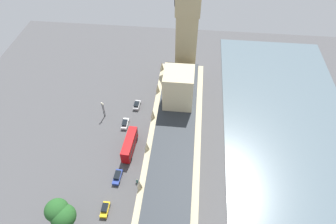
{
  "coord_description": "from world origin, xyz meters",
  "views": [
    {
      "loc": [
        -5.31,
        49.44,
        71.96
      ],
      "look_at": [
        1.0,
        -12.52,
        7.22
      ],
      "focal_mm": 32.04,
      "sensor_mm": 36.0,
      "label": 1
    }
  ],
  "objects_px": {
    "double_decker_bus_trailing": "(130,145)",
    "car_silver_far_end": "(137,105)",
    "plane_tree_kerbside": "(63,216)",
    "car_yellow_cab_opposite_hall": "(105,209)",
    "car_blue_under_trees": "(117,177)",
    "street_lamp_by_river_gate": "(103,107)",
    "plane_tree_near_tower": "(57,210)",
    "car_white_leading": "(125,124)",
    "pedestrian_corner": "(137,181)",
    "parliament_building": "(175,142)",
    "street_lamp_midblock": "(102,107)",
    "clock_tower": "(188,14)"
  },
  "relations": [
    {
      "from": "street_lamp_by_river_gate",
      "to": "double_decker_bus_trailing",
      "type": "bearing_deg",
      "value": 130.07
    },
    {
      "from": "car_blue_under_trees",
      "to": "plane_tree_near_tower",
      "type": "distance_m",
      "value": 18.09
    },
    {
      "from": "clock_tower",
      "to": "street_lamp_midblock",
      "type": "xyz_separation_m",
      "value": [
        25.01,
        20.52,
        -22.25
      ]
    },
    {
      "from": "car_yellow_cab_opposite_hall",
      "to": "parliament_building",
      "type": "bearing_deg",
      "value": -131.96
    },
    {
      "from": "double_decker_bus_trailing",
      "to": "car_white_leading",
      "type": "bearing_deg",
      "value": 113.21
    },
    {
      "from": "double_decker_bus_trailing",
      "to": "pedestrian_corner",
      "type": "height_order",
      "value": "double_decker_bus_trailing"
    },
    {
      "from": "double_decker_bus_trailing",
      "to": "street_lamp_by_river_gate",
      "type": "bearing_deg",
      "value": 133.21
    },
    {
      "from": "parliament_building",
      "to": "double_decker_bus_trailing",
      "type": "xyz_separation_m",
      "value": [
        13.25,
        -1.39,
        -4.65
      ]
    },
    {
      "from": "pedestrian_corner",
      "to": "street_lamp_by_river_gate",
      "type": "xyz_separation_m",
      "value": [
        14.75,
        -23.45,
        3.32
      ]
    },
    {
      "from": "car_silver_far_end",
      "to": "pedestrian_corner",
      "type": "bearing_deg",
      "value": -77.29
    },
    {
      "from": "car_blue_under_trees",
      "to": "street_lamp_by_river_gate",
      "type": "relative_size",
      "value": 0.84
    },
    {
      "from": "plane_tree_near_tower",
      "to": "car_white_leading",
      "type": "bearing_deg",
      "value": -104.83
    },
    {
      "from": "plane_tree_near_tower",
      "to": "double_decker_bus_trailing",
      "type": "bearing_deg",
      "value": -117.4
    },
    {
      "from": "pedestrian_corner",
      "to": "street_lamp_midblock",
      "type": "distance_m",
      "value": 27.84
    },
    {
      "from": "pedestrian_corner",
      "to": "street_lamp_by_river_gate",
      "type": "height_order",
      "value": "street_lamp_by_river_gate"
    },
    {
      "from": "parliament_building",
      "to": "car_white_leading",
      "type": "height_order",
      "value": "parliament_building"
    },
    {
      "from": "plane_tree_kerbside",
      "to": "plane_tree_near_tower",
      "type": "height_order",
      "value": "plane_tree_near_tower"
    },
    {
      "from": "double_decker_bus_trailing",
      "to": "plane_tree_kerbside",
      "type": "bearing_deg",
      "value": -109.99
    },
    {
      "from": "pedestrian_corner",
      "to": "car_blue_under_trees",
      "type": "bearing_deg",
      "value": 95.88
    },
    {
      "from": "street_lamp_by_river_gate",
      "to": "plane_tree_kerbside",
      "type": "bearing_deg",
      "value": 90.58
    },
    {
      "from": "car_yellow_cab_opposite_hall",
      "to": "plane_tree_near_tower",
      "type": "xyz_separation_m",
      "value": [
        9.48,
        4.0,
        5.73
      ]
    },
    {
      "from": "parliament_building",
      "to": "car_white_leading",
      "type": "distance_m",
      "value": 20.9
    },
    {
      "from": "car_blue_under_trees",
      "to": "street_lamp_midblock",
      "type": "distance_m",
      "value": 24.61
    },
    {
      "from": "parliament_building",
      "to": "car_white_leading",
      "type": "relative_size",
      "value": 13.45
    },
    {
      "from": "car_yellow_cab_opposite_hall",
      "to": "plane_tree_kerbside",
      "type": "bearing_deg",
      "value": 32.12
    },
    {
      "from": "car_blue_under_trees",
      "to": "pedestrian_corner",
      "type": "distance_m",
      "value": 5.6
    },
    {
      "from": "pedestrian_corner",
      "to": "plane_tree_near_tower",
      "type": "height_order",
      "value": "plane_tree_near_tower"
    },
    {
      "from": "car_white_leading",
      "to": "plane_tree_kerbside",
      "type": "distance_m",
      "value": 34.89
    },
    {
      "from": "parliament_building",
      "to": "clock_tower",
      "type": "relative_size",
      "value": 1.15
    },
    {
      "from": "car_blue_under_trees",
      "to": "car_yellow_cab_opposite_hall",
      "type": "xyz_separation_m",
      "value": [
        1.07,
        9.54,
        -0.0
      ]
    },
    {
      "from": "plane_tree_near_tower",
      "to": "street_lamp_by_river_gate",
      "type": "relative_size",
      "value": 1.58
    },
    {
      "from": "double_decker_bus_trailing",
      "to": "street_lamp_by_river_gate",
      "type": "height_order",
      "value": "street_lamp_by_river_gate"
    },
    {
      "from": "double_decker_bus_trailing",
      "to": "car_silver_far_end",
      "type": "bearing_deg",
      "value": 96.79
    },
    {
      "from": "street_lamp_midblock",
      "to": "plane_tree_kerbside",
      "type": "bearing_deg",
      "value": 90.92
    },
    {
      "from": "car_blue_under_trees",
      "to": "pedestrian_corner",
      "type": "relative_size",
      "value": 2.96
    },
    {
      "from": "car_yellow_cab_opposite_hall",
      "to": "pedestrian_corner",
      "type": "height_order",
      "value": "car_yellow_cab_opposite_hall"
    },
    {
      "from": "parliament_building",
      "to": "car_yellow_cab_opposite_hall",
      "type": "relative_size",
      "value": 14.29
    },
    {
      "from": "car_silver_far_end",
      "to": "plane_tree_kerbside",
      "type": "height_order",
      "value": "plane_tree_kerbside"
    },
    {
      "from": "plane_tree_kerbside",
      "to": "car_yellow_cab_opposite_hall",
      "type": "bearing_deg",
      "value": -147.34
    },
    {
      "from": "car_yellow_cab_opposite_hall",
      "to": "car_silver_far_end",
      "type": "bearing_deg",
      "value": -92.84
    },
    {
      "from": "parliament_building",
      "to": "car_blue_under_trees",
      "type": "xyz_separation_m",
      "value": [
        14.85,
        8.5,
        -6.4
      ]
    },
    {
      "from": "car_blue_under_trees",
      "to": "plane_tree_kerbside",
      "type": "bearing_deg",
      "value": 61.19
    },
    {
      "from": "parliament_building",
      "to": "plane_tree_near_tower",
      "type": "distance_m",
      "value": 33.64
    },
    {
      "from": "car_yellow_cab_opposite_hall",
      "to": "plane_tree_kerbside",
      "type": "relative_size",
      "value": 0.5
    },
    {
      "from": "pedestrian_corner",
      "to": "plane_tree_near_tower",
      "type": "xyz_separation_m",
      "value": [
        16.09,
        12.82,
        5.88
      ]
    },
    {
      "from": "double_decker_bus_trailing",
      "to": "car_yellow_cab_opposite_hall",
      "type": "distance_m",
      "value": 19.69
    },
    {
      "from": "car_yellow_cab_opposite_hall",
      "to": "street_lamp_by_river_gate",
      "type": "height_order",
      "value": "street_lamp_by_river_gate"
    },
    {
      "from": "car_blue_under_trees",
      "to": "car_yellow_cab_opposite_hall",
      "type": "height_order",
      "value": "same"
    },
    {
      "from": "plane_tree_kerbside",
      "to": "street_lamp_by_river_gate",
      "type": "relative_size",
      "value": 1.45
    },
    {
      "from": "parliament_building",
      "to": "plane_tree_kerbside",
      "type": "distance_m",
      "value": 33.05
    }
  ]
}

